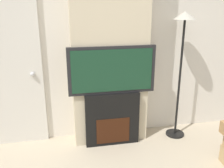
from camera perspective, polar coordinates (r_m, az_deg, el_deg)
wall_back at (r=3.38m, az=-1.12°, el=9.85°), size 6.00×0.06×2.70m
chimney_breast at (r=3.21m, az=-0.54°, el=9.39°), size 0.98×0.30×2.70m
fireplace at (r=3.36m, az=0.00°, el=-7.93°), size 0.72×0.15×0.73m
television at (r=3.12m, az=0.01°, el=3.16°), size 1.11×0.07×0.61m
floor_lamp at (r=3.40m, az=15.89°, el=9.11°), size 0.30×0.30×1.74m
entry_door at (r=3.42m, az=-22.64°, el=2.66°), size 0.85×0.09×2.02m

